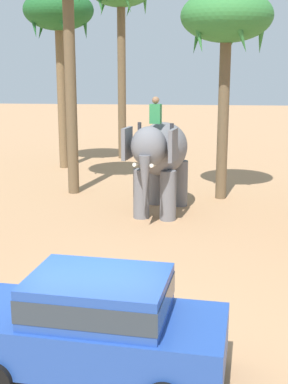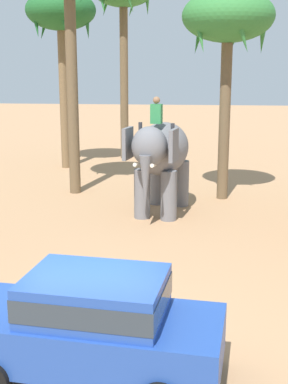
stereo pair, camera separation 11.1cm
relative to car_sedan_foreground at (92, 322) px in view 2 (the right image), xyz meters
name	(u,v)px [view 2 (the right image)]	position (x,y,z in m)	size (l,w,h in m)	color
ground_plane	(91,354)	(-0.18, 0.63, -0.93)	(120.00, 120.00, 0.00)	tan
car_sedan_foreground	(92,322)	(0.00, 0.00, 0.00)	(4.25, 2.19, 1.70)	#23479E
elephant_with_mahout	(161,154)	(0.31, 9.64, 1.06)	(2.16, 4.00, 3.88)	slate
palm_tree_left_of_road	(228,22)	(2.42, 11.96, 5.36)	(3.20, 3.20, 7.37)	brown
palm_tree_far_back	(61,16)	(-4.90, 17.37, 6.10)	(3.20, 3.20, 8.16)	brown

